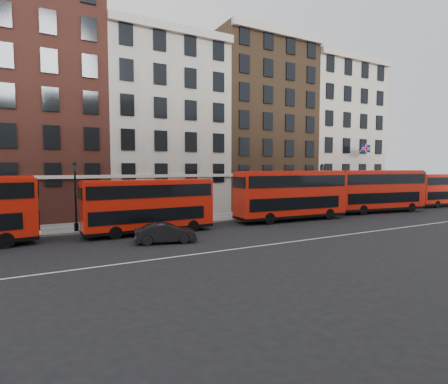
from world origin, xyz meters
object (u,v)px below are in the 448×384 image
bus_c (291,194)px  bus_d (378,190)px  bus_b (149,205)px  bus_e (445,189)px  car_front (166,233)px  traffic_light (388,188)px

bus_c → bus_d: size_ratio=0.99×
bus_b → bus_e: 39.15m
bus_b → bus_c: (13.75, 0.00, 0.32)m
car_front → bus_d: bearing=-67.4°
traffic_light → bus_e: bearing=-20.4°
bus_b → traffic_light: bearing=4.2°
bus_b → car_front: bearing=-91.1°
bus_d → bus_e: bus_d is taller
car_front → bus_c: bearing=-60.1°
bus_b → car_front: size_ratio=2.44×
bus_c → bus_d: 12.40m
bus_d → traffic_light: size_ratio=3.51×
bus_c → bus_e: bearing=3.4°
bus_d → car_front: 26.52m
bus_c → car_front: size_ratio=2.82×
bus_b → bus_d: (26.15, 0.01, 0.33)m
bus_c → traffic_light: bearing=12.3°
bus_c → bus_e: (25.41, 0.00, -0.29)m
bus_d → car_front: bearing=-163.6°
bus_e → car_front: bearing=-167.5°
bus_c → traffic_light: size_ratio=3.47×
car_front → traffic_light: 32.40m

